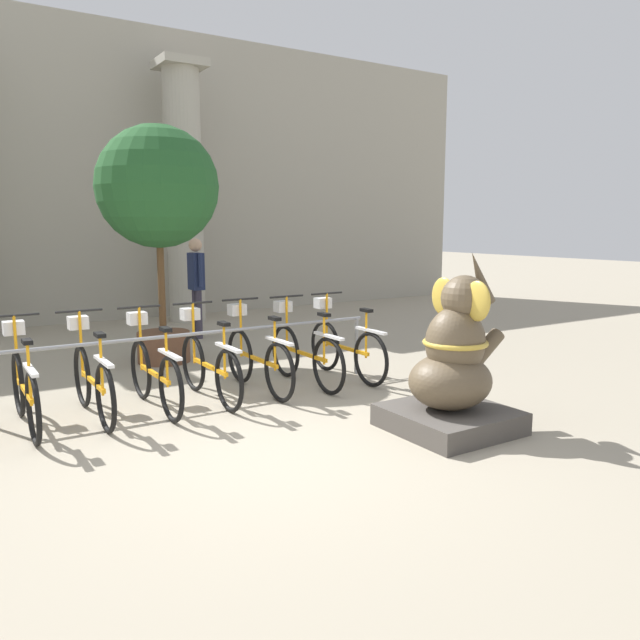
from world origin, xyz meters
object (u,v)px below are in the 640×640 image
at_px(bicycle_5, 304,352).
at_px(potted_tree, 158,195).
at_px(bicycle_4, 257,357).
at_px(bicycle_6, 345,346).
at_px(bicycle_1, 92,379).
at_px(bicycle_3, 209,364).
at_px(bicycle_0, 24,387).
at_px(bicycle_2, 154,371).
at_px(elephant_statue, 454,370).
at_px(person_pedestrian, 196,278).

xyz_separation_m(bicycle_5, potted_tree, (-1.06, 2.21, 1.97)).
distance_m(bicycle_4, bicycle_6, 1.27).
distance_m(bicycle_1, bicycle_3, 1.27).
bearing_deg(bicycle_6, bicycle_0, -179.51).
xyz_separation_m(bicycle_2, potted_tree, (0.85, 2.23, 1.97)).
xyz_separation_m(bicycle_3, elephant_statue, (1.60, -2.24, 0.17)).
distance_m(bicycle_0, bicycle_6, 3.80).
distance_m(bicycle_6, elephant_statue, 2.30).
height_order(bicycle_6, potted_tree, potted_tree).
xyz_separation_m(bicycle_4, person_pedestrian, (0.71, 3.75, 0.64)).
xyz_separation_m(bicycle_4, potted_tree, (-0.42, 2.17, 1.97)).
bearing_deg(potted_tree, bicycle_2, -110.79).
bearing_deg(potted_tree, bicycle_1, -123.89).
bearing_deg(person_pedestrian, bicycle_4, -100.76).
height_order(bicycle_2, elephant_statue, elephant_statue).
bearing_deg(bicycle_6, bicycle_1, -179.56).
height_order(bicycle_2, bicycle_6, same).
relative_size(bicycle_2, bicycle_5, 1.00).
distance_m(bicycle_0, elephant_statue, 4.16).
height_order(bicycle_2, bicycle_4, same).
bearing_deg(elephant_statue, bicycle_2, 135.09).
xyz_separation_m(bicycle_6, potted_tree, (-1.69, 2.18, 1.97)).
bearing_deg(bicycle_2, bicycle_1, 177.77).
bearing_deg(bicycle_2, bicycle_4, 2.60).
bearing_deg(bicycle_0, bicycle_5, 0.08).
height_order(bicycle_4, elephant_statue, elephant_statue).
bearing_deg(bicycle_5, bicycle_1, 179.92).
distance_m(elephant_statue, potted_tree, 5.00).
height_order(bicycle_2, person_pedestrian, person_pedestrian).
bearing_deg(bicycle_0, bicycle_2, -0.74).
relative_size(bicycle_6, potted_tree, 0.51).
relative_size(bicycle_0, bicycle_6, 1.00).
bearing_deg(bicycle_4, bicycle_0, -179.07).
height_order(bicycle_0, person_pedestrian, person_pedestrian).
distance_m(bicycle_2, elephant_statue, 3.16).
relative_size(bicycle_4, bicycle_6, 1.00).
distance_m(bicycle_2, bicycle_4, 1.27).
relative_size(bicycle_6, elephant_statue, 0.98).
xyz_separation_m(bicycle_2, bicycle_3, (0.63, 0.01, 0.00)).
distance_m(bicycle_0, potted_tree, 3.64).
distance_m(bicycle_2, person_pedestrian, 4.34).
distance_m(bicycle_0, bicycle_5, 3.17).
bearing_deg(person_pedestrian, elephant_statue, -87.61).
height_order(bicycle_1, person_pedestrian, person_pedestrian).
bearing_deg(bicycle_1, elephant_statue, -38.13).
relative_size(bicycle_1, bicycle_3, 1.00).
xyz_separation_m(elephant_statue, potted_tree, (-1.39, 4.45, 1.80)).
bearing_deg(bicycle_3, bicycle_5, 0.45).
bearing_deg(bicycle_6, bicycle_5, -177.47).
relative_size(bicycle_2, person_pedestrian, 0.98).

